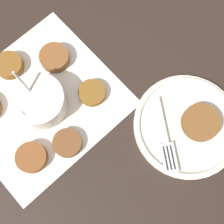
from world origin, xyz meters
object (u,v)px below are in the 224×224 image
(sauce_bowl, at_px, (40,102))
(fork, at_px, (166,143))
(serving_plate, at_px, (187,125))
(fritter_on_plate, at_px, (201,122))

(sauce_bowl, height_order, fork, sauce_bowl)
(serving_plate, relative_size, fork, 1.71)
(sauce_bowl, distance_m, fork, 0.27)
(fritter_on_plate, bearing_deg, fork, -22.27)
(serving_plate, xyz_separation_m, fork, (0.06, -0.01, 0.01))
(sauce_bowl, xyz_separation_m, fork, (-0.09, 0.25, -0.01))
(sauce_bowl, height_order, serving_plate, sauce_bowl)
(fritter_on_plate, xyz_separation_m, fork, (0.08, -0.03, -0.01))
(fork, bearing_deg, serving_plate, 166.80)
(sauce_bowl, xyz_separation_m, fritter_on_plate, (-0.17, 0.28, -0.00))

